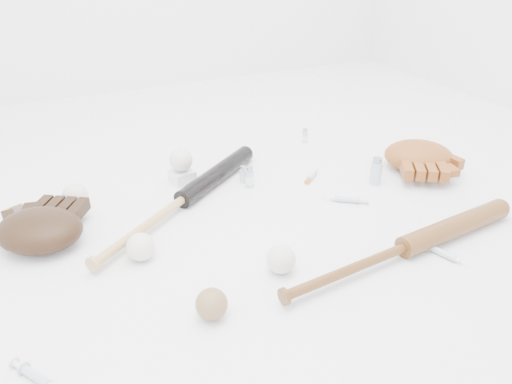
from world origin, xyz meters
name	(u,v)px	position (x,y,z in m)	size (l,w,h in m)	color
bat_dark	(183,199)	(-0.23, 0.15, 0.03)	(0.83, 0.06, 0.06)	black
bat_wood	(405,247)	(0.23, -0.36, 0.03)	(0.83, 0.06, 0.06)	brown
glove_dark	(40,230)	(-0.65, 0.12, 0.05)	(0.28, 0.28, 0.10)	black
glove_tan	(418,156)	(0.63, 0.06, 0.05)	(0.29, 0.29, 0.10)	brown
trading_card	(19,211)	(-0.70, 0.35, 0.00)	(0.06, 0.08, 0.00)	gold
pedestal	(182,176)	(-0.17, 0.33, 0.02)	(0.07, 0.07, 0.04)	white
baseball_on_pedestal	(181,160)	(-0.17, 0.33, 0.08)	(0.08, 0.08, 0.08)	silver
baseball_left	(141,247)	(-0.41, -0.06, 0.04)	(0.08, 0.08, 0.08)	silver
baseball_upper	(75,196)	(-0.53, 0.30, 0.04)	(0.08, 0.08, 0.08)	silver
baseball_mid	(281,259)	(-0.10, -0.27, 0.04)	(0.08, 0.08, 0.08)	silver
baseball_aged	(212,304)	(-0.32, -0.35, 0.04)	(0.07, 0.07, 0.07)	olive
syringe_0	(36,377)	(-0.70, -0.38, 0.01)	(0.16, 0.03, 0.02)	#ADBCC6
syringe_1	(346,200)	(0.26, -0.04, 0.01)	(0.16, 0.03, 0.02)	#ADBCC6
syringe_2	(312,176)	(0.25, 0.16, 0.01)	(0.13, 0.02, 0.02)	#ADBCC6
syringe_3	(442,253)	(0.32, -0.40, 0.01)	(0.17, 0.03, 0.02)	#ADBCC6
vial_0	(243,174)	(0.01, 0.23, 0.03)	(0.02, 0.02, 0.06)	#B5C0C7
vial_1	(305,136)	(0.39, 0.45, 0.03)	(0.02, 0.02, 0.06)	#B5C0C7
vial_2	(250,177)	(0.02, 0.19, 0.04)	(0.03, 0.03, 0.07)	#B5C0C7
vial_3	(376,171)	(0.42, 0.03, 0.05)	(0.04, 0.04, 0.09)	#B5C0C7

